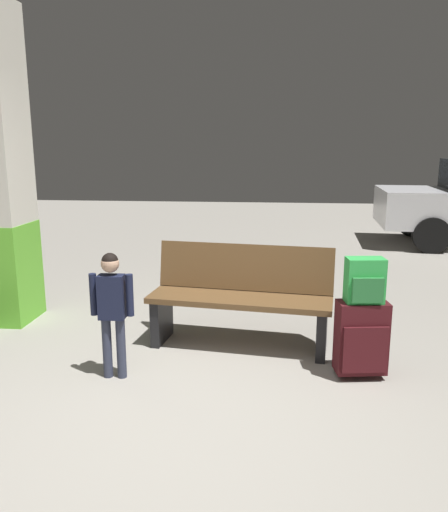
{
  "coord_description": "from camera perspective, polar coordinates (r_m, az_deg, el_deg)",
  "views": [
    {
      "loc": [
        0.6,
        -2.86,
        1.77
      ],
      "look_at": [
        0.2,
        1.3,
        0.85
      ],
      "focal_mm": 35.82,
      "sensor_mm": 36.0,
      "label": 1
    }
  ],
  "objects": [
    {
      "name": "bench",
      "position": [
        4.54,
        1.9,
        -4.62
      ],
      "size": [
        1.65,
        0.73,
        0.89
      ],
      "color": "brown",
      "rests_on": "ground_plane"
    },
    {
      "name": "child",
      "position": [
        3.95,
        -12.42,
        -5.04
      ],
      "size": [
        0.33,
        0.2,
        0.98
      ],
      "color": "#33384C",
      "rests_on": "ground_plane"
    },
    {
      "name": "suitcase",
      "position": [
        4.09,
        15.09,
        -8.81
      ],
      "size": [
        0.4,
        0.28,
        0.6
      ],
      "color": "#471419",
      "rests_on": "ground_plane"
    },
    {
      "name": "ground_plane",
      "position": [
        7.13,
        0.52,
        -2.41
      ],
      "size": [
        18.0,
        18.0,
        0.1
      ],
      "primitive_type": "cube",
      "color": "gray"
    },
    {
      "name": "backpack_bright",
      "position": [
        3.95,
        15.46,
        -2.71
      ],
      "size": [
        0.3,
        0.22,
        0.34
      ],
      "color": "green",
      "rests_on": "suitcase"
    }
  ]
}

